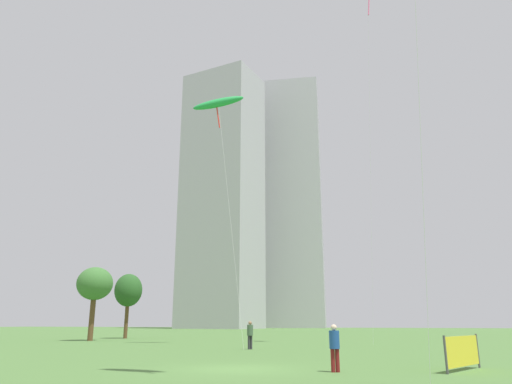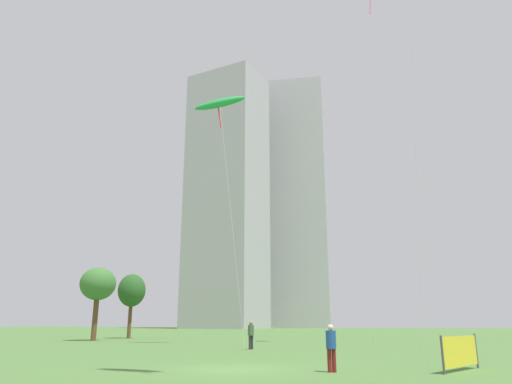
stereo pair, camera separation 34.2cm
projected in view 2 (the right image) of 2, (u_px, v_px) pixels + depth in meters
The scene contains 9 objects.
ground at pixel (233, 369), 17.38m from camera, with size 280.00×280.00×0.00m, color #4C7538.
person_standing_0 at pixel (331, 344), 16.50m from camera, with size 0.35×0.35×1.59m.
person_standing_1 at pixel (251, 333), 30.31m from camera, with size 0.38×0.38×1.73m.
kite_flying_5 at pixel (220, 103), 40.11m from camera, with size 6.21×5.79×20.43m.
park_tree_0 at pixel (132, 291), 51.60m from camera, with size 2.94×2.94×6.75m.
park_tree_1 at pixel (98, 285), 45.38m from camera, with size 3.34×3.34×6.76m.
distant_highrise_0 at pixel (227, 195), 137.55m from camera, with size 20.42×14.99×74.27m, color #A8A8AD.
distant_highrise_1 at pixel (292, 200), 157.30m from camera, with size 22.37×14.99×81.18m, color #A8A8AD.
event_banner at pixel (460, 351), 16.87m from camera, with size 1.37×2.90×1.23m.
Camera 2 is at (6.68, -17.25, 1.66)m, focal length 33.38 mm.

